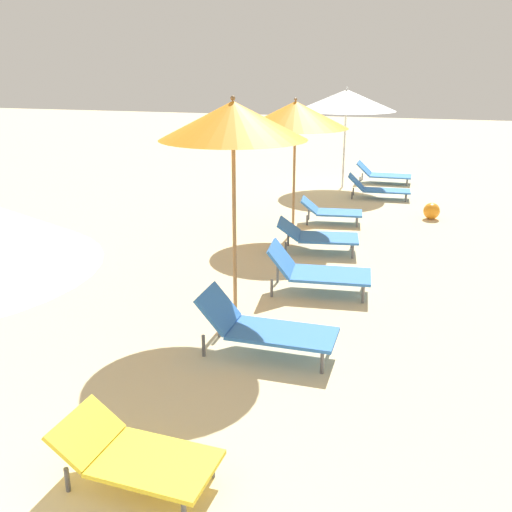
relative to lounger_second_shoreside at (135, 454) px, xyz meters
The scene contains 11 objects.
lounger_second_shoreside is the anchor object (origin of this frame).
umbrella_third 4.01m from the lounger_second_shoreside, 95.91° to the left, with size 1.81×1.81×2.79m.
lounger_third_shoreside 4.39m from the lounger_second_shoreside, 83.22° to the left, with size 1.52×0.86×0.69m.
lounger_third_inland 2.37m from the lounger_second_shoreside, 81.83° to the left, with size 1.55×0.64×0.70m.
umbrella_fourth 7.57m from the lounger_second_shoreside, 94.23° to the left, with size 1.98×1.98×2.57m.
lounger_fourth_shoreside 8.22m from the lounger_second_shoreside, 89.82° to the left, with size 1.33×0.77×0.51m.
lounger_fourth_inland 6.22m from the lounger_second_shoreside, 88.63° to the left, with size 1.50×0.92×0.56m.
umbrella_farthest 12.20m from the lounger_second_shoreside, 91.59° to the left, with size 2.57×2.57×2.60m.
lounger_farthest_shoreside 12.94m from the lounger_second_shoreside, 87.20° to the left, with size 1.51×0.72×0.58m.
lounger_farthest_inland 10.92m from the lounger_second_shoreside, 86.29° to the left, with size 1.56×0.68×0.58m.
beach_ball 9.42m from the lounger_second_shoreside, 77.55° to the left, with size 0.35×0.35×0.35m, color orange.
Camera 1 is at (1.92, 2.16, 3.11)m, focal length 40.14 mm.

